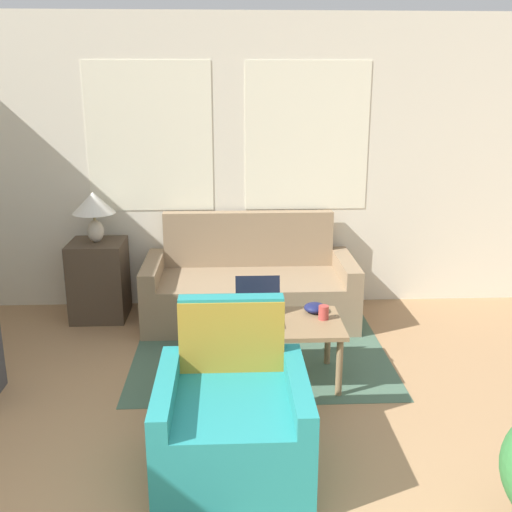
{
  "coord_description": "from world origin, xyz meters",
  "views": [
    {
      "loc": [
        -0.08,
        -1.26,
        2.01
      ],
      "look_at": [
        0.11,
        3.09,
        0.75
      ],
      "focal_mm": 42.0,
      "sensor_mm": 36.0,
      "label": 1
    }
  ],
  "objects_px": {
    "coffee_table": "(264,328)",
    "laptop": "(258,311)",
    "couch": "(250,289)",
    "armchair": "(233,422)",
    "snack_bowl": "(315,308)",
    "cup_navy": "(324,312)",
    "cup_yellow": "(211,324)",
    "table_lamp": "(94,207)"
  },
  "relations": [
    {
      "from": "couch",
      "to": "armchair",
      "type": "distance_m",
      "value": 2.16
    },
    {
      "from": "laptop",
      "to": "couch",
      "type": "bearing_deg",
      "value": 91.18
    },
    {
      "from": "table_lamp",
      "to": "laptop",
      "type": "distance_m",
      "value": 1.87
    },
    {
      "from": "cup_yellow",
      "to": "snack_bowl",
      "type": "xyz_separation_m",
      "value": [
        0.73,
        0.31,
        -0.02
      ]
    },
    {
      "from": "laptop",
      "to": "snack_bowl",
      "type": "height_order",
      "value": "laptop"
    },
    {
      "from": "armchair",
      "to": "laptop",
      "type": "bearing_deg",
      "value": 79.7
    },
    {
      "from": "armchair",
      "to": "snack_bowl",
      "type": "relative_size",
      "value": 5.56
    },
    {
      "from": "couch",
      "to": "coffee_table",
      "type": "bearing_deg",
      "value": -87.27
    },
    {
      "from": "table_lamp",
      "to": "snack_bowl",
      "type": "xyz_separation_m",
      "value": [
        1.75,
        -1.1,
        -0.53
      ]
    },
    {
      "from": "armchair",
      "to": "coffee_table",
      "type": "bearing_deg",
      "value": 77.21
    },
    {
      "from": "coffee_table",
      "to": "cup_navy",
      "type": "xyz_separation_m",
      "value": [
        0.42,
        0.04,
        0.1
      ]
    },
    {
      "from": "coffee_table",
      "to": "laptop",
      "type": "xyz_separation_m",
      "value": [
        -0.03,
        0.06,
        0.11
      ]
    },
    {
      "from": "coffee_table",
      "to": "cup_navy",
      "type": "distance_m",
      "value": 0.43
    },
    {
      "from": "table_lamp",
      "to": "snack_bowl",
      "type": "relative_size",
      "value": 2.77
    },
    {
      "from": "coffee_table",
      "to": "cup_yellow",
      "type": "bearing_deg",
      "value": -157.88
    },
    {
      "from": "couch",
      "to": "armchair",
      "type": "xyz_separation_m",
      "value": [
        -0.17,
        -2.16,
        0.01
      ]
    },
    {
      "from": "table_lamp",
      "to": "coffee_table",
      "type": "height_order",
      "value": "table_lamp"
    },
    {
      "from": "table_lamp",
      "to": "coffee_table",
      "type": "relative_size",
      "value": 0.41
    },
    {
      "from": "couch",
      "to": "cup_navy",
      "type": "height_order",
      "value": "couch"
    },
    {
      "from": "cup_navy",
      "to": "cup_yellow",
      "type": "bearing_deg",
      "value": -166.9
    },
    {
      "from": "cup_navy",
      "to": "snack_bowl",
      "type": "bearing_deg",
      "value": 107.38
    },
    {
      "from": "armchair",
      "to": "table_lamp",
      "type": "distance_m",
      "value": 2.63
    },
    {
      "from": "cup_navy",
      "to": "snack_bowl",
      "type": "xyz_separation_m",
      "value": [
        -0.04,
        0.13,
        -0.01
      ]
    },
    {
      "from": "table_lamp",
      "to": "snack_bowl",
      "type": "distance_m",
      "value": 2.14
    },
    {
      "from": "couch",
      "to": "armchair",
      "type": "bearing_deg",
      "value": -94.39
    },
    {
      "from": "couch",
      "to": "snack_bowl",
      "type": "xyz_separation_m",
      "value": [
        0.43,
        -1.01,
        0.21
      ]
    },
    {
      "from": "cup_navy",
      "to": "snack_bowl",
      "type": "height_order",
      "value": "cup_navy"
    },
    {
      "from": "couch",
      "to": "cup_navy",
      "type": "relative_size",
      "value": 18.51
    },
    {
      "from": "snack_bowl",
      "to": "cup_navy",
      "type": "bearing_deg",
      "value": -72.62
    },
    {
      "from": "armchair",
      "to": "snack_bowl",
      "type": "xyz_separation_m",
      "value": [
        0.6,
        1.14,
        0.2
      ]
    },
    {
      "from": "table_lamp",
      "to": "coffee_table",
      "type": "bearing_deg",
      "value": -42.48
    },
    {
      "from": "laptop",
      "to": "snack_bowl",
      "type": "bearing_deg",
      "value": 14.52
    },
    {
      "from": "couch",
      "to": "laptop",
      "type": "height_order",
      "value": "couch"
    },
    {
      "from": "table_lamp",
      "to": "cup_navy",
      "type": "relative_size",
      "value": 4.46
    },
    {
      "from": "cup_navy",
      "to": "cup_yellow",
      "type": "xyz_separation_m",
      "value": [
        -0.77,
        -0.18,
        0.0
      ]
    },
    {
      "from": "couch",
      "to": "table_lamp",
      "type": "xyz_separation_m",
      "value": [
        -1.32,
        0.09,
        0.74
      ]
    },
    {
      "from": "coffee_table",
      "to": "snack_bowl",
      "type": "relative_size",
      "value": 6.82
    },
    {
      "from": "cup_navy",
      "to": "coffee_table",
      "type": "bearing_deg",
      "value": -175.15
    },
    {
      "from": "laptop",
      "to": "cup_navy",
      "type": "distance_m",
      "value": 0.45
    },
    {
      "from": "laptop",
      "to": "cup_navy",
      "type": "xyz_separation_m",
      "value": [
        0.45,
        -0.02,
        -0.01
      ]
    },
    {
      "from": "armchair",
      "to": "cup_yellow",
      "type": "distance_m",
      "value": 0.87
    },
    {
      "from": "armchair",
      "to": "coffee_table",
      "type": "height_order",
      "value": "armchair"
    }
  ]
}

